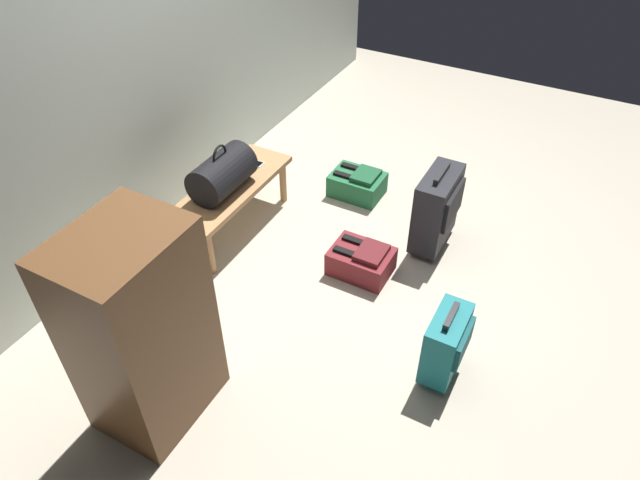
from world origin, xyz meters
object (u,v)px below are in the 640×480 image
Objects in this scene: bench at (231,192)px; suitcase_upright_charcoal at (437,208)px; backpack_maroon at (362,261)px; cell_phone at (253,163)px; side_cabinet at (141,331)px; duffel_bag_black at (222,174)px; backpack_green at (357,184)px; suitcase_small_teal at (446,343)px.

suitcase_upright_charcoal is (0.48, -1.27, -0.00)m from bench.
bench is 2.63× the size of backpack_maroon.
backpack_maroon is at bearing -106.13° from cell_phone.
side_cabinet is at bearing -160.28° from bench.
backpack_green is (0.83, -0.58, -0.40)m from duffel_bag_black.
backpack_green is 1.00× the size of backpack_maroon.
suitcase_upright_charcoal is 1.56× the size of backpack_green.
suitcase_small_teal is (-0.50, -1.67, -0.07)m from bench.
backpack_green is 0.35× the size of side_cabinet.
cell_phone is (0.36, 0.01, -0.13)m from duffel_bag_black.
backpack_green is at bearing 67.63° from suitcase_upright_charcoal.
side_cabinet is (-2.11, 0.10, 0.46)m from backpack_green.
bench is 6.94× the size of cell_phone.
bench is 0.20m from duffel_bag_black.
cell_phone is 0.80m from backpack_green.
duffel_bag_black is (-0.07, 0.00, 0.19)m from bench.
duffel_bag_black reaches higher than suitcase_upright_charcoal.
side_cabinet reaches higher than suitcase_upright_charcoal.
bench is 0.99m from backpack_maroon.
duffel_bag_black is 0.40× the size of side_cabinet.
bench is 0.91× the size of side_cabinet.
cell_phone is at bearing 73.87° from backpack_maroon.
side_cabinet is (-1.83, 0.79, 0.25)m from suitcase_upright_charcoal.
bench is at bearing -0.00° from duffel_bag_black.
cell_phone is 0.38× the size of backpack_maroon.
cell_phone is 1.30m from suitcase_upright_charcoal.
side_cabinet is (-0.85, 1.19, 0.31)m from suitcase_small_teal.
side_cabinet is (-1.35, -0.48, 0.24)m from bench.
cell_phone is at bearing 98.28° from suitcase_upright_charcoal.
duffel_bag_black is 3.06× the size of cell_phone.
duffel_bag_black is at bearing 75.70° from suitcase_small_teal.
bench is at bearing 73.51° from suitcase_small_teal.
cell_phone reaches higher than backpack_maroon.
cell_phone reaches higher than backpack_green.
suitcase_upright_charcoal reaches higher than backpack_green.
side_cabinet is at bearing -163.23° from cell_phone.
backpack_green is (0.28, 0.69, -0.21)m from suitcase_upright_charcoal.
backpack_maroon is at bearing 54.38° from suitcase_small_teal.
side_cabinet reaches higher than backpack_maroon.
suitcase_small_teal is 0.88m from backpack_maroon.
suitcase_small_teal is 1.21× the size of backpack_green.
bench is at bearing -177.66° from cell_phone.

